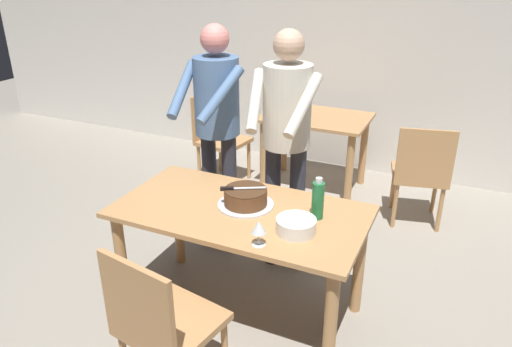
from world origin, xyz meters
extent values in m
plane|color=gray|center=(0.00, 0.00, 0.00)|extent=(14.00, 14.00, 0.00)
cube|color=silver|center=(0.00, 2.70, 1.35)|extent=(10.00, 0.12, 2.70)
cube|color=tan|center=(0.00, 0.00, 0.73)|extent=(1.49, 0.79, 0.03)
cylinder|color=tan|center=(-0.67, -0.32, 0.36)|extent=(0.07, 0.07, 0.72)
cylinder|color=tan|center=(0.67, -0.32, 0.36)|extent=(0.07, 0.07, 0.72)
cylinder|color=tan|center=(-0.67, 0.32, 0.36)|extent=(0.07, 0.07, 0.72)
cylinder|color=tan|center=(0.67, 0.32, 0.36)|extent=(0.07, 0.07, 0.72)
cylinder|color=silver|center=(0.01, 0.06, 0.76)|extent=(0.34, 0.34, 0.01)
cylinder|color=brown|center=(0.01, 0.06, 0.81)|extent=(0.26, 0.26, 0.09)
cylinder|color=#432A18|center=(0.01, 0.06, 0.86)|extent=(0.25, 0.25, 0.01)
cube|color=silver|center=(0.03, 0.07, 0.87)|extent=(0.19, 0.11, 0.00)
cube|color=black|center=(-0.09, 0.01, 0.87)|extent=(0.08, 0.06, 0.02)
cylinder|color=white|center=(0.39, -0.11, 0.76)|extent=(0.22, 0.22, 0.01)
cylinder|color=white|center=(0.39, -0.11, 0.77)|extent=(0.22, 0.22, 0.01)
cylinder|color=white|center=(0.39, -0.11, 0.78)|extent=(0.22, 0.22, 0.01)
cylinder|color=white|center=(0.39, -0.11, 0.79)|extent=(0.22, 0.22, 0.01)
cylinder|color=white|center=(0.39, -0.11, 0.80)|extent=(0.22, 0.22, 0.01)
cylinder|color=white|center=(0.39, -0.11, 0.81)|extent=(0.22, 0.22, 0.01)
cylinder|color=white|center=(0.39, -0.11, 0.81)|extent=(0.22, 0.22, 0.01)
cylinder|color=white|center=(0.39, -0.11, 0.82)|extent=(0.22, 0.22, 0.01)
cylinder|color=silver|center=(0.26, -0.31, 0.75)|extent=(0.07, 0.07, 0.00)
cylinder|color=silver|center=(0.26, -0.31, 0.79)|extent=(0.01, 0.01, 0.07)
cone|color=silver|center=(0.26, -0.31, 0.86)|extent=(0.08, 0.08, 0.07)
cylinder|color=#1E6B38|center=(0.44, 0.09, 0.86)|extent=(0.07, 0.07, 0.22)
cylinder|color=silver|center=(0.44, 0.09, 0.98)|extent=(0.04, 0.04, 0.03)
cylinder|color=#2D2D38|center=(0.14, 0.62, 0.47)|extent=(0.11, 0.11, 0.95)
cylinder|color=#2D2D38|center=(-0.04, 0.61, 0.47)|extent=(0.11, 0.11, 0.95)
cylinder|color=beige|center=(0.05, 0.61, 1.23)|extent=(0.32, 0.32, 0.55)
sphere|color=tan|center=(0.05, 0.61, 1.62)|extent=(0.20, 0.20, 0.20)
cylinder|color=beige|center=(0.22, 0.44, 1.30)|extent=(0.12, 0.42, 0.34)
cylinder|color=beige|center=(-0.09, 0.42, 1.30)|extent=(0.19, 0.42, 0.34)
cylinder|color=#2D2D38|center=(-0.41, 0.64, 0.47)|extent=(0.11, 0.11, 0.95)
cylinder|color=#2D2D38|center=(-0.59, 0.65, 0.47)|extent=(0.11, 0.11, 0.95)
cylinder|color=#4C6B93|center=(-0.50, 0.64, 1.23)|extent=(0.32, 0.32, 0.55)
sphere|color=#D57C74|center=(-0.50, 0.64, 1.62)|extent=(0.20, 0.20, 0.20)
cylinder|color=#4C6B93|center=(-0.36, 0.45, 1.30)|extent=(0.19, 0.42, 0.34)
cylinder|color=#4C6B93|center=(-0.67, 0.48, 1.30)|extent=(0.12, 0.42, 0.34)
cube|color=tan|center=(-0.04, -0.69, 0.43)|extent=(0.51, 0.51, 0.04)
cylinder|color=tan|center=(-0.19, -0.48, 0.21)|extent=(0.04, 0.04, 0.41)
cube|color=tan|center=(-0.08, -0.90, 0.68)|extent=(0.44, 0.11, 0.45)
cube|color=tan|center=(-0.18, 2.00, 0.72)|extent=(1.00, 0.70, 0.03)
cylinder|color=tan|center=(-0.61, 1.73, 0.35)|extent=(0.07, 0.07, 0.71)
cylinder|color=tan|center=(0.24, 1.73, 0.35)|extent=(0.07, 0.07, 0.71)
cylinder|color=tan|center=(-0.61, 2.28, 0.35)|extent=(0.07, 0.07, 0.71)
cylinder|color=tan|center=(0.24, 2.28, 0.35)|extent=(0.07, 0.07, 0.71)
cube|color=tan|center=(0.84, 1.73, 0.43)|extent=(0.52, 0.52, 0.04)
cylinder|color=tan|center=(0.62, 1.87, 0.21)|extent=(0.04, 0.04, 0.41)
cylinder|color=tan|center=(0.98, 1.94, 0.21)|extent=(0.04, 0.04, 0.41)
cylinder|color=tan|center=(0.70, 1.51, 0.21)|extent=(0.04, 0.04, 0.41)
cylinder|color=tan|center=(1.06, 1.59, 0.21)|extent=(0.04, 0.04, 0.41)
cube|color=tan|center=(0.89, 1.53, 0.68)|extent=(0.44, 0.12, 0.45)
cube|color=tan|center=(-1.06, 1.76, 0.43)|extent=(0.50, 0.50, 0.04)
cylinder|color=tan|center=(-0.85, 1.91, 0.21)|extent=(0.04, 0.04, 0.41)
cylinder|color=tan|center=(-0.90, 1.55, 0.21)|extent=(0.04, 0.04, 0.41)
cylinder|color=tan|center=(-1.21, 1.96, 0.21)|extent=(0.04, 0.04, 0.41)
cylinder|color=tan|center=(-1.26, 1.60, 0.21)|extent=(0.04, 0.04, 0.41)
cube|color=tan|center=(-1.26, 1.79, 0.68)|extent=(0.09, 0.44, 0.45)
camera|label=1|loc=(1.13, -2.26, 2.11)|focal=33.83mm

